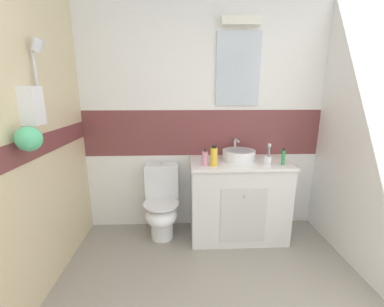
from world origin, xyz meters
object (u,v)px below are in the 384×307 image
(toothbrush_cup, at_px, (268,159))
(soap_dispenser, at_px, (205,158))
(toilet, at_px, (162,205))
(mouthwash_bottle, at_px, (214,156))
(sink_basin, at_px, (239,155))
(toothpaste_tube_upright, at_px, (283,157))

(toothbrush_cup, distance_m, soap_dispenser, 0.61)
(toilet, distance_m, mouthwash_bottle, 0.80)
(soap_dispenser, height_order, mouthwash_bottle, mouthwash_bottle)
(mouthwash_bottle, bearing_deg, toothbrush_cup, 1.08)
(sink_basin, distance_m, toothbrush_cup, 0.31)
(toothpaste_tube_upright, relative_size, mouthwash_bottle, 0.85)
(sink_basin, height_order, toothbrush_cup, toothbrush_cup)
(sink_basin, relative_size, toilet, 0.48)
(sink_basin, bearing_deg, toothbrush_cup, -37.74)
(toilet, height_order, soap_dispenser, soap_dispenser)
(sink_basin, bearing_deg, toothpaste_tube_upright, -27.33)
(toilet, relative_size, toothpaste_tube_upright, 4.74)
(toilet, height_order, toothpaste_tube_upright, toothpaste_tube_upright)
(toothbrush_cup, bearing_deg, mouthwash_bottle, -178.92)
(soap_dispenser, xyz_separation_m, mouthwash_bottle, (0.08, -0.02, 0.03))
(toothpaste_tube_upright, bearing_deg, toilet, 171.39)
(toilet, distance_m, toothbrush_cup, 1.20)
(toilet, relative_size, mouthwash_bottle, 4.02)
(toilet, xyz_separation_m, soap_dispenser, (0.44, -0.16, 0.55))
(toothpaste_tube_upright, bearing_deg, sink_basin, 152.67)
(toilet, bearing_deg, toothbrush_cup, -9.07)
(toothbrush_cup, bearing_deg, sink_basin, 142.26)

